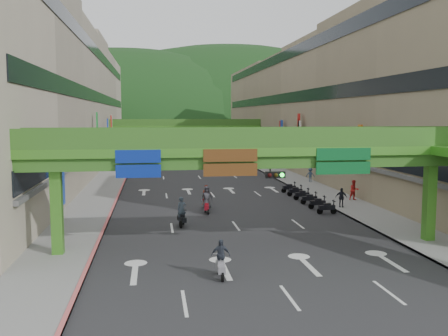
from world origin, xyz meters
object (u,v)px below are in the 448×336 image
Objects in this scene: car_yellow at (184,163)px; pedestrian_red at (354,192)px; car_silver at (156,165)px; scooter_rider_near at (182,213)px; overpass_near at (272,161)px; scooter_rider_mid at (207,197)px.

car_yellow is 34.90m from pedestrian_red.
car_yellow is (4.23, 2.44, -0.07)m from car_silver.
car_yellow is at bearing 39.38° from car_silver.
scooter_rider_near is at bearing -102.33° from car_yellow.
scooter_rider_near is at bearing 123.70° from overpass_near.
scooter_rider_near reaches higher than pedestrian_red.
car_silver is at bearing 92.33° from scooter_rider_near.
car_yellow is (0.26, 33.84, -0.41)m from scooter_rider_mid.
scooter_rider_mid is at bearing 69.04° from scooter_rider_near.
scooter_rider_near is at bearing -110.96° from scooter_rider_mid.
overpass_near is at bearing -96.04° from car_yellow.
scooter_rider_mid reaches higher than car_silver.
scooter_rider_near is at bearing -78.25° from car_silver.
car_silver reaches higher than car_yellow.
scooter_rider_near reaches higher than scooter_rider_mid.
pedestrian_red is (11.27, 14.98, -4.30)m from overpass_near.
car_silver is 34.60m from pedestrian_red.
car_silver is 4.88m from car_yellow.
car_silver is 2.34× the size of pedestrian_red.
car_silver is at bearing -158.53° from car_yellow.
scooter_rider_near is at bearing -156.97° from pedestrian_red.
car_yellow is at bearing 89.55° from scooter_rider_mid.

